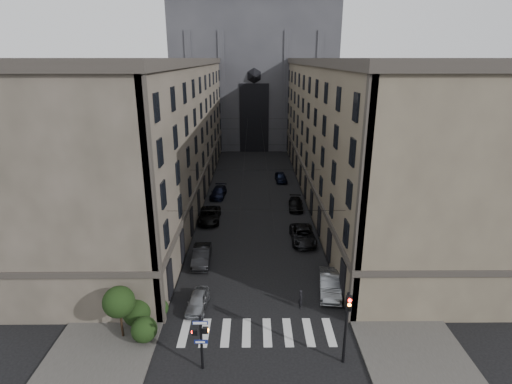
{
  "coord_description": "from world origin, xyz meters",
  "views": [
    {
      "loc": [
        -0.24,
        -19.12,
        18.84
      ],
      "look_at": [
        -0.02,
        10.97,
        8.72
      ],
      "focal_mm": 28.0,
      "sensor_mm": 36.0,
      "label": 1
    }
  ],
  "objects_px": {
    "pedestrian_signal_left": "(201,338)",
    "pedestrian": "(301,299)",
    "gothic_tower": "(254,63)",
    "car_left_near": "(198,301)",
    "car_right_near": "(330,284)",
    "car_right_far": "(281,177)",
    "car_right_midnear": "(303,235)",
    "traffic_light_right": "(347,320)",
    "car_left_far": "(218,192)",
    "car_right_midfar": "(296,204)",
    "car_left_midfar": "(210,215)",
    "car_left_midnear": "(201,256)"
  },
  "relations": [
    {
      "from": "car_right_near",
      "to": "pedestrian",
      "type": "height_order",
      "value": "pedestrian"
    },
    {
      "from": "car_right_near",
      "to": "car_right_far",
      "type": "height_order",
      "value": "car_right_near"
    },
    {
      "from": "gothic_tower",
      "to": "car_left_near",
      "type": "height_order",
      "value": "gothic_tower"
    },
    {
      "from": "pedestrian_signal_left",
      "to": "car_left_midnear",
      "type": "xyz_separation_m",
      "value": [
        -1.73,
        13.87,
        -1.55
      ]
    },
    {
      "from": "car_left_midnear",
      "to": "traffic_light_right",
      "type": "bearing_deg",
      "value": -52.82
    },
    {
      "from": "car_left_midnear",
      "to": "car_left_far",
      "type": "xyz_separation_m",
      "value": [
        0.04,
        19.37,
        -0.09
      ]
    },
    {
      "from": "pedestrian_signal_left",
      "to": "car_left_midnear",
      "type": "bearing_deg",
      "value": 97.1
    },
    {
      "from": "traffic_light_right",
      "to": "car_right_near",
      "type": "relative_size",
      "value": 1.07
    },
    {
      "from": "car_right_far",
      "to": "car_right_near",
      "type": "bearing_deg",
      "value": -89.66
    },
    {
      "from": "traffic_light_right",
      "to": "gothic_tower",
      "type": "bearing_deg",
      "value": 94.38
    },
    {
      "from": "car_left_near",
      "to": "car_right_near",
      "type": "xyz_separation_m",
      "value": [
        10.84,
        2.13,
        0.16
      ]
    },
    {
      "from": "car_left_midfar",
      "to": "car_left_far",
      "type": "distance_m",
      "value": 8.89
    },
    {
      "from": "car_left_far",
      "to": "pedestrian",
      "type": "relative_size",
      "value": 2.95
    },
    {
      "from": "car_right_midfar",
      "to": "pedestrian_signal_left",
      "type": "bearing_deg",
      "value": -103.77
    },
    {
      "from": "car_left_midnear",
      "to": "pedestrian_signal_left",
      "type": "bearing_deg",
      "value": -84.59
    },
    {
      "from": "car_left_midfar",
      "to": "pedestrian_signal_left",
      "type": "bearing_deg",
      "value": -85.8
    },
    {
      "from": "car_right_midfar",
      "to": "car_left_near",
      "type": "bearing_deg",
      "value": -110.96
    },
    {
      "from": "car_left_midfar",
      "to": "car_left_far",
      "type": "relative_size",
      "value": 1.14
    },
    {
      "from": "car_right_far",
      "to": "pedestrian",
      "type": "height_order",
      "value": "pedestrian"
    },
    {
      "from": "car_left_far",
      "to": "pedestrian",
      "type": "height_order",
      "value": "pedestrian"
    },
    {
      "from": "gothic_tower",
      "to": "car_right_midfar",
      "type": "relative_size",
      "value": 13.01
    },
    {
      "from": "car_right_near",
      "to": "car_right_midnear",
      "type": "bearing_deg",
      "value": 103.78
    },
    {
      "from": "car_left_far",
      "to": "pedestrian",
      "type": "xyz_separation_m",
      "value": [
        8.7,
        -26.74,
        0.12
      ]
    },
    {
      "from": "car_left_near",
      "to": "car_right_midnear",
      "type": "distance_m",
      "value": 15.48
    },
    {
      "from": "car_right_near",
      "to": "car_right_midfar",
      "type": "height_order",
      "value": "car_right_near"
    },
    {
      "from": "car_right_far",
      "to": "pedestrian",
      "type": "xyz_separation_m",
      "value": [
        -0.7,
        -34.18,
        0.08
      ]
    },
    {
      "from": "gothic_tower",
      "to": "car_left_near",
      "type": "distance_m",
      "value": 69.28
    },
    {
      "from": "gothic_tower",
      "to": "car_left_midfar",
      "type": "xyz_separation_m",
      "value": [
        -5.55,
        -49.1,
        -17.05
      ]
    },
    {
      "from": "gothic_tower",
      "to": "pedestrian",
      "type": "height_order",
      "value": "gothic_tower"
    },
    {
      "from": "car_right_midfar",
      "to": "car_right_far",
      "type": "relative_size",
      "value": 1.04
    },
    {
      "from": "pedestrian_signal_left",
      "to": "car_right_near",
      "type": "height_order",
      "value": "pedestrian_signal_left"
    },
    {
      "from": "pedestrian_signal_left",
      "to": "pedestrian",
      "type": "distance_m",
      "value": 9.68
    },
    {
      "from": "car_left_near",
      "to": "car_right_midfar",
      "type": "relative_size",
      "value": 0.84
    },
    {
      "from": "gothic_tower",
      "to": "car_right_midfar",
      "type": "height_order",
      "value": "gothic_tower"
    },
    {
      "from": "gothic_tower",
      "to": "pedestrian_signal_left",
      "type": "distance_m",
      "value": 75.15
    },
    {
      "from": "car_left_midnear",
      "to": "pedestrian",
      "type": "relative_size",
      "value": 2.93
    },
    {
      "from": "car_left_midnear",
      "to": "car_right_midfar",
      "type": "distance_m",
      "value": 17.99
    },
    {
      "from": "car_left_midnear",
      "to": "pedestrian",
      "type": "xyz_separation_m",
      "value": [
        8.74,
        -7.37,
        0.03
      ]
    },
    {
      "from": "car_right_midfar",
      "to": "car_right_far",
      "type": "xyz_separation_m",
      "value": [
        -1.14,
        12.27,
        0.08
      ]
    },
    {
      "from": "car_left_midnear",
      "to": "pedestrian",
      "type": "distance_m",
      "value": 11.43
    },
    {
      "from": "car_left_far",
      "to": "car_right_midfar",
      "type": "bearing_deg",
      "value": -19.15
    },
    {
      "from": "car_left_midnear",
      "to": "car_right_midnear",
      "type": "distance_m",
      "value": 11.34
    },
    {
      "from": "car_left_midfar",
      "to": "car_right_near",
      "type": "relative_size",
      "value": 1.11
    },
    {
      "from": "traffic_light_right",
      "to": "car_left_midfar",
      "type": "bearing_deg",
      "value": 114.98
    },
    {
      "from": "pedestrian_signal_left",
      "to": "car_right_midfar",
      "type": "distance_m",
      "value": 29.81
    },
    {
      "from": "gothic_tower",
      "to": "car_left_near",
      "type": "xyz_separation_m",
      "value": [
        -4.64,
        -66.96,
        -17.16
      ]
    },
    {
      "from": "gothic_tower",
      "to": "car_right_near",
      "type": "relative_size",
      "value": 11.93
    },
    {
      "from": "car_right_near",
      "to": "car_right_far",
      "type": "xyz_separation_m",
      "value": [
        -2.0,
        32.05,
        -0.07
      ]
    },
    {
      "from": "car_right_midnear",
      "to": "pedestrian",
      "type": "distance_m",
      "value": 12.14
    },
    {
      "from": "traffic_light_right",
      "to": "car_right_far",
      "type": "distance_m",
      "value": 40.37
    }
  ]
}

